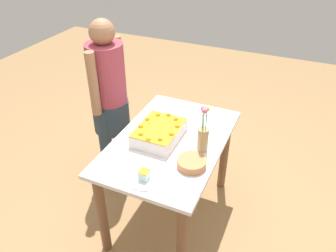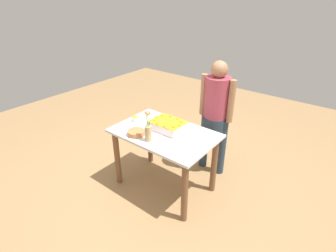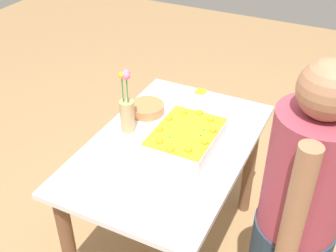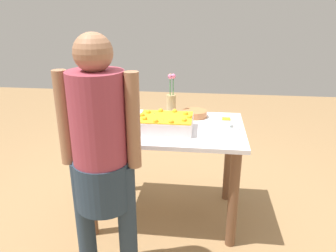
# 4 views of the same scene
# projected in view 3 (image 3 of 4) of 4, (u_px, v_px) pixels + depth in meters

# --- Properties ---
(ground_plane) EXTENTS (8.00, 8.00, 0.00)m
(ground_plane) POSITION_uv_depth(u_px,v_px,m) (169.00, 246.00, 2.53)
(ground_plane) COLOR #9B764C
(dining_table) EXTENTS (1.16, 0.75, 0.77)m
(dining_table) POSITION_uv_depth(u_px,v_px,m) (170.00, 168.00, 2.18)
(dining_table) COLOR silver
(dining_table) RESTS_ON ground_plane
(sheet_cake) EXTENTS (0.38, 0.29, 0.12)m
(sheet_cake) POSITION_uv_depth(u_px,v_px,m) (186.00, 139.00, 2.04)
(sheet_cake) COLOR white
(sheet_cake) RESTS_ON dining_table
(serving_plate_with_slice) EXTENTS (0.21, 0.21, 0.07)m
(serving_plate_with_slice) POSITION_uv_depth(u_px,v_px,m) (200.00, 99.00, 2.41)
(serving_plate_with_slice) COLOR white
(serving_plate_with_slice) RESTS_ON dining_table
(cake_knife) EXTENTS (0.12, 0.19, 0.00)m
(cake_knife) POSITION_uv_depth(u_px,v_px,m) (106.00, 189.00, 1.82)
(cake_knife) COLOR silver
(cake_knife) RESTS_ON dining_table
(flower_vase) EXTENTS (0.08, 0.08, 0.34)m
(flower_vase) POSITION_uv_depth(u_px,v_px,m) (127.00, 111.00, 2.12)
(flower_vase) COLOR tan
(flower_vase) RESTS_ON dining_table
(fruit_bowl) EXTENTS (0.19, 0.19, 0.05)m
(fruit_bowl) POSITION_uv_depth(u_px,v_px,m) (147.00, 108.00, 2.31)
(fruit_bowl) COLOR #BF7745
(fruit_bowl) RESTS_ON dining_table
(person_standing) EXTENTS (0.45, 0.31, 1.49)m
(person_standing) POSITION_uv_depth(u_px,v_px,m) (298.00, 213.00, 1.60)
(person_standing) COLOR #29394A
(person_standing) RESTS_ON ground_plane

